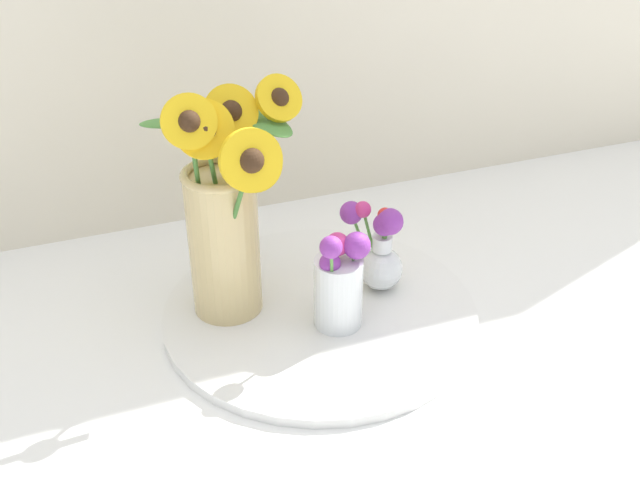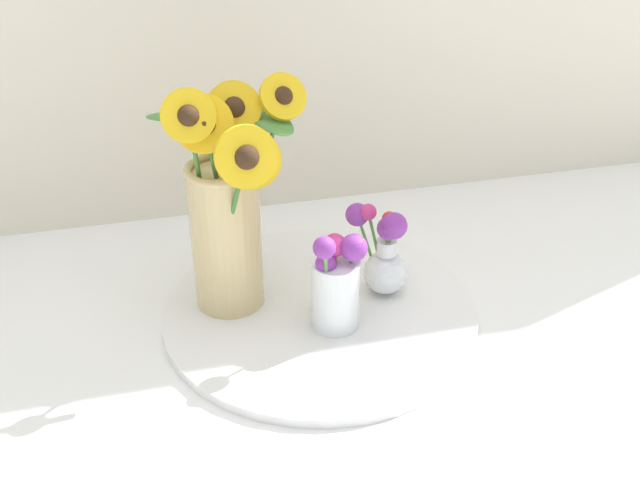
# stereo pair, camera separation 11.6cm
# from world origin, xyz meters

# --- Properties ---
(ground_plane) EXTENTS (6.00, 6.00, 0.00)m
(ground_plane) POSITION_xyz_m (0.00, 0.00, 0.00)
(ground_plane) COLOR white
(serving_tray) EXTENTS (0.51, 0.51, 0.02)m
(serving_tray) POSITION_xyz_m (-0.01, 0.07, 0.01)
(serving_tray) COLOR white
(serving_tray) RESTS_ON ground_plane
(mason_jar_sunflowers) EXTENTS (0.26, 0.23, 0.39)m
(mason_jar_sunflowers) POSITION_xyz_m (-0.15, 0.13, 0.18)
(mason_jar_sunflowers) COLOR #D1B77A
(mason_jar_sunflowers) RESTS_ON serving_tray
(vase_small_center) EXTENTS (0.09, 0.09, 0.18)m
(vase_small_center) POSITION_xyz_m (-0.00, 0.02, 0.09)
(vase_small_center) COLOR white
(vase_small_center) RESTS_ON serving_tray
(vase_bulb_right) EXTENTS (0.10, 0.09, 0.16)m
(vase_bulb_right) POSITION_xyz_m (0.10, 0.10, 0.09)
(vase_bulb_right) COLOR white
(vase_bulb_right) RESTS_ON serving_tray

